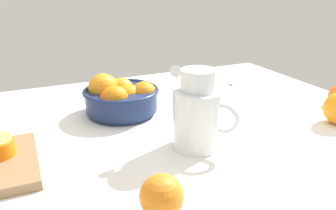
% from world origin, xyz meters
% --- Properties ---
extents(ground_plane, '(1.24, 0.99, 0.03)m').
position_xyz_m(ground_plane, '(0.00, 0.00, -0.01)').
color(ground_plane, white).
extents(fruit_bowl, '(0.21, 0.21, 0.12)m').
position_xyz_m(fruit_bowl, '(-0.10, 0.14, 0.05)').
color(fruit_bowl, navy).
rests_on(fruit_bowl, ground_plane).
extents(juice_pitcher, '(0.12, 0.14, 0.19)m').
position_xyz_m(juice_pitcher, '(0.01, -0.12, 0.07)').
color(juice_pitcher, white).
rests_on(juice_pitcher, ground_plane).
extents(loose_orange_2, '(0.07, 0.07, 0.07)m').
position_xyz_m(loose_orange_2, '(-0.17, -0.32, 0.04)').
color(loose_orange_2, orange).
rests_on(loose_orange_2, ground_plane).
extents(spoon, '(0.15, 0.09, 0.01)m').
position_xyz_m(spoon, '(0.32, 0.23, 0.00)').
color(spoon, silver).
rests_on(spoon, ground_plane).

